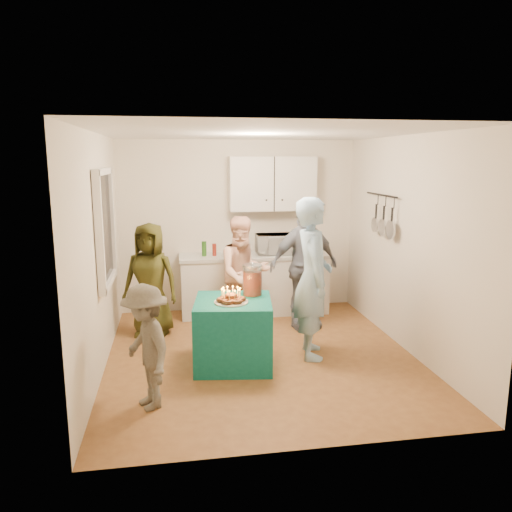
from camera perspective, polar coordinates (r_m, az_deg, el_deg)
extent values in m
plane|color=brown|center=(6.10, 0.56, -11.30)|extent=(4.00, 4.00, 0.00)
plane|color=white|center=(5.65, 0.61, 13.91)|extent=(4.00, 4.00, 0.00)
plane|color=silver|center=(7.68, -2.04, 3.43)|extent=(3.60, 3.60, 0.00)
plane|color=silver|center=(5.70, -17.53, 0.24)|extent=(4.00, 4.00, 0.00)
plane|color=silver|center=(6.30, 16.93, 1.26)|extent=(4.00, 4.00, 0.00)
cube|color=black|center=(5.95, -17.00, 3.15)|extent=(0.04, 1.00, 1.20)
cube|color=white|center=(7.59, -0.20, -3.36)|extent=(2.20, 0.58, 0.86)
cube|color=beige|center=(7.49, -0.20, 0.01)|extent=(2.24, 0.62, 0.05)
cube|color=white|center=(7.56, 1.87, 8.25)|extent=(1.30, 0.30, 0.80)
cube|color=black|center=(6.85, 13.88, 4.71)|extent=(0.12, 1.00, 0.60)
imported|color=white|center=(7.51, 2.08, 1.38)|extent=(0.54, 0.37, 0.30)
cube|color=#0E6056|center=(5.73, -2.61, -8.72)|extent=(0.96, 0.96, 0.76)
cylinder|color=#AE290D|center=(5.79, -0.43, -2.83)|extent=(0.22, 0.22, 0.34)
imported|color=#9BC2E1|center=(5.87, 6.48, -2.53)|extent=(0.54, 0.74, 1.89)
imported|color=#575719|center=(6.72, -11.96, -2.67)|extent=(0.85, 0.69, 1.51)
imported|color=#F3987E|center=(6.83, -1.42, -1.97)|extent=(0.84, 0.70, 1.56)
imported|color=black|center=(6.87, 5.51, -1.10)|extent=(1.10, 0.67, 1.75)
imported|color=#4E483E|center=(4.82, -12.44, -10.12)|extent=(0.71, 0.88, 1.20)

